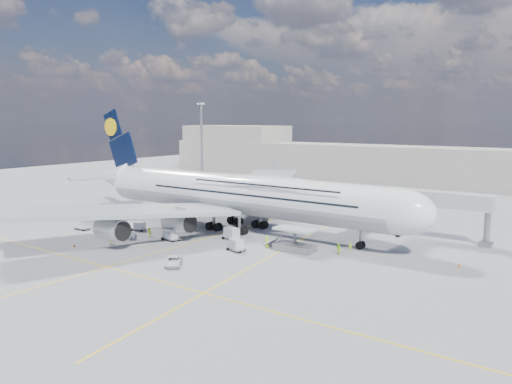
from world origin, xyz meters
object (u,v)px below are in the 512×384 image
Objects in this scene: cone_wing_right_inner at (162,228)px; dolly_row_a at (82,228)px; catering_truck_outer at (276,195)px; crew_nose at (350,246)px; dolly_nose_near at (232,233)px; service_van at (173,261)px; cone_wing_left_outer at (264,201)px; airliner at (238,193)px; crew_loader at (338,249)px; dolly_back at (140,226)px; dolly_row_c at (171,234)px; crew_van at (267,242)px; jet_bridge at (414,201)px; light_mast at (202,145)px; cone_tail at (132,210)px; crew_wing at (111,238)px; dolly_nose_far at (236,245)px; baggage_tug at (129,234)px; crew_tug at (149,232)px; dolly_row_b at (100,227)px; cargo_loader at (294,243)px; cone_wing_left_inner at (254,207)px; cone_wing_right_outer at (74,245)px; cone_nose at (459,265)px; catering_truck_inner at (260,200)px.

dolly_row_a is at bearing -143.11° from cone_wing_right_inner.
crew_nose is (34.35, -30.96, -1.34)m from catering_truck_outer.
dolly_nose_near is 0.47× the size of catering_truck_outer.
crew_nose is (17.07, 21.89, 0.11)m from service_van.
cone_wing_left_outer is at bearing 80.08° from dolly_row_a.
airliner reaches higher than crew_loader.
dolly_back is 0.37× the size of catering_truck_outer.
crew_van is (16.10, 5.70, -0.17)m from dolly_row_c.
crew_loader is at bearing -111.38° from jet_bridge.
light_mast reaches higher than cone_tail.
crew_wing is at bearing -167.82° from crew_nose.
dolly_nose_far reaches higher than baggage_tug.
baggage_tug reaches higher than dolly_row_a.
dolly_row_c is at bearing -34.92° from cone_wing_right_inner.
dolly_nose_near reaches higher than crew_tug.
dolly_row_b is 1.89× the size of crew_tug.
crew_nose is (7.39, 5.03, -0.50)m from cargo_loader.
dolly_row_a is at bearing -157.16° from baggage_tug.
dolly_row_c is 43.68m from cone_wing_left_outer.
airliner is at bearing 81.91° from dolly_row_c.
light_mast reaches higher than crew_nose.
service_van is at bearing -119.87° from cargo_loader.
service_van is (21.28, -12.44, -0.24)m from dolly_back.
crew_nose is at bearing 19.64° from dolly_row_a.
dolly_back is 40.62m from catering_truck_outer.
airliner is 24.17m from cone_wing_left_inner.
crew_tug is (-13.13, -6.83, -0.29)m from dolly_nose_near.
dolly_row_a is at bearing -150.45° from dolly_nose_far.
dolly_nose_far reaches higher than cone_wing_right_inner.
crew_loader is 35.15m from cone_wing_right_inner.
catering_truck_outer is 15.01× the size of cone_wing_right_outer.
airliner is 18.87m from cargo_loader.
cone_tail is (-54.77, 6.17, -0.61)m from crew_loader.
dolly_back reaches higher than cone_nose.
dolly_back is at bearing -36.52° from cone_tail.
baggage_tug is at bearing -146.17° from jet_bridge.
catering_truck_outer is (1.00, 45.40, 1.38)m from baggage_tug.
cone_nose is 59.33m from cone_wing_right_outer.
service_van is at bearing -68.38° from cone_wing_left_outer.
airliner is at bearing 158.59° from crew_nose.
cone_wing_left_inner is at bearing -86.32° from catering_truck_outer.
cone_wing_left_outer is (-2.92, 8.50, -0.01)m from cone_wing_left_inner.
dolly_row_c is 1.75× the size of crew_wing.
cone_wing_left_outer is (26.18, -6.11, -12.95)m from light_mast.
cargo_loader is 16.06× the size of cone_wing_left_outer.
baggage_tug is 36.92m from cone_wing_left_inner.
light_mast is 44.02× the size of cone_wing_right_inner.
catering_truck_inner is 41.34m from crew_loader.
dolly_row_b is 7.95m from dolly_back.
jet_bridge reaches higher than crew_nose.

